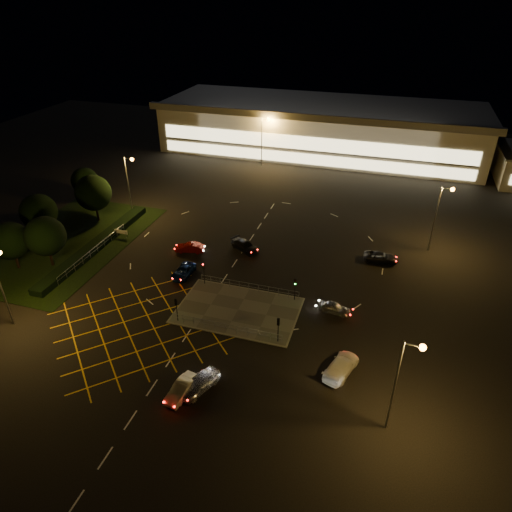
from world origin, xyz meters
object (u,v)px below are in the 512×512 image
(signal_ne, at_px, (295,285))
(signal_se, at_px, (278,325))
(signal_nw, at_px, (204,269))
(car_queue_white, at_px, (182,389))
(signal_sw, at_px, (176,305))
(car_far_dkgrey, at_px, (245,246))
(car_left_blue, at_px, (184,271))
(car_east_grey, at_px, (381,257))
(car_right_silver, at_px, (334,308))
(car_near_silver, at_px, (199,383))
(car_approach_white, at_px, (341,366))
(car_circ_red, at_px, (190,247))

(signal_ne, bearing_deg, signal_se, -90.00)
(signal_nw, bearing_deg, car_queue_white, -73.78)
(signal_sw, distance_m, car_far_dkgrey, 18.26)
(signal_sw, bearing_deg, car_left_blue, -68.95)
(car_queue_white, distance_m, car_east_grey, 34.59)
(car_left_blue, xyz_separation_m, car_right_silver, (20.55, -1.98, 0.02))
(car_queue_white, relative_size, car_east_grey, 0.88)
(signal_sw, bearing_deg, car_east_grey, -136.16)
(car_near_silver, relative_size, car_left_blue, 1.02)
(car_left_blue, bearing_deg, car_right_silver, -5.05)
(signal_se, xyz_separation_m, car_queue_white, (-6.81, -9.85, -1.67))
(signal_nw, relative_size, car_queue_white, 0.75)
(car_queue_white, height_order, car_east_grey, car_queue_white)
(car_left_blue, relative_size, car_approach_white, 0.85)
(car_approach_white, bearing_deg, signal_sw, 10.53)
(car_approach_white, bearing_deg, signal_se, -0.98)
(car_circ_red, xyz_separation_m, car_east_grey, (26.83, 5.50, -0.03))
(signal_nw, bearing_deg, car_far_dkgrey, 77.70)
(signal_ne, relative_size, car_right_silver, 0.83)
(car_near_silver, bearing_deg, car_east_grey, 84.83)
(signal_ne, height_order, car_right_silver, signal_ne)
(car_queue_white, distance_m, car_approach_white, 15.86)
(car_circ_red, bearing_deg, car_right_silver, 58.20)
(car_near_silver, bearing_deg, signal_se, 79.74)
(car_circ_red, height_order, car_east_grey, car_circ_red)
(car_circ_red, bearing_deg, signal_ne, 55.48)
(car_near_silver, bearing_deg, signal_nw, 133.03)
(car_queue_white, height_order, car_right_silver, car_queue_white)
(signal_nw, relative_size, car_left_blue, 0.70)
(car_queue_white, bearing_deg, car_far_dkgrey, 105.58)
(signal_ne, bearing_deg, car_far_dkgrey, 134.27)
(signal_nw, bearing_deg, car_circ_red, 126.60)
(car_right_silver, bearing_deg, car_queue_white, 153.22)
(car_east_grey, bearing_deg, car_far_dkgrey, 96.23)
(car_queue_white, relative_size, car_approach_white, 0.79)
(signal_se, relative_size, car_circ_red, 0.75)
(signal_se, bearing_deg, car_right_silver, -125.40)
(car_queue_white, bearing_deg, car_right_silver, 64.48)
(signal_ne, relative_size, car_far_dkgrey, 0.65)
(signal_ne, bearing_deg, car_east_grey, 53.12)
(car_right_silver, bearing_deg, car_near_silver, 154.58)
(signal_se, height_order, car_approach_white, signal_se)
(car_far_dkgrey, bearing_deg, car_east_grey, -51.62)
(car_near_silver, distance_m, car_approach_white, 14.20)
(car_far_dkgrey, bearing_deg, car_approach_white, -109.61)
(signal_sw, xyz_separation_m, car_circ_red, (-5.32, 15.15, -1.67))
(car_left_blue, xyz_separation_m, car_far_dkgrey, (5.69, 8.95, 0.08))
(car_far_dkgrey, bearing_deg, car_circ_red, 141.74)
(car_queue_white, xyz_separation_m, car_approach_white, (14.03, 7.39, 0.08))
(car_queue_white, bearing_deg, signal_nw, 115.67)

